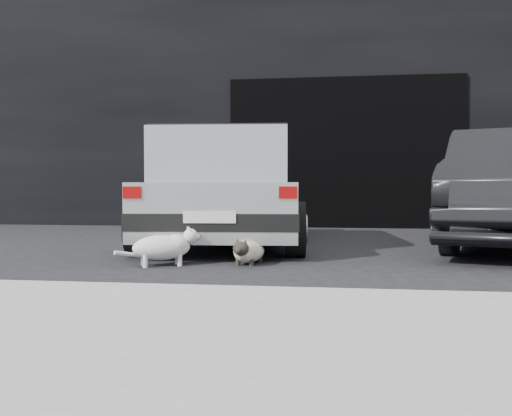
# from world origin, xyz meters

# --- Properties ---
(ground) EXTENTS (80.00, 80.00, 0.00)m
(ground) POSITION_xyz_m (0.00, 0.00, 0.00)
(ground) COLOR black
(ground) RESTS_ON ground
(building_facade) EXTENTS (34.00, 4.00, 5.00)m
(building_facade) POSITION_xyz_m (1.00, 6.00, 2.50)
(building_facade) COLOR black
(building_facade) RESTS_ON ground
(garage_opening) EXTENTS (4.00, 0.10, 2.60)m
(garage_opening) POSITION_xyz_m (1.00, 3.99, 1.30)
(garage_opening) COLOR black
(garage_opening) RESTS_ON ground
(curb) EXTENTS (18.00, 0.25, 0.12)m
(curb) POSITION_xyz_m (1.00, -2.60, 0.06)
(curb) COLOR #969691
(curb) RESTS_ON ground
(sidewalk) EXTENTS (18.00, 2.20, 0.11)m
(sidewalk) POSITION_xyz_m (1.00, -3.80, 0.06)
(sidewalk) COLOR #969691
(sidewalk) RESTS_ON ground
(silver_hatchback) EXTENTS (2.02, 3.72, 1.32)m
(silver_hatchback) POSITION_xyz_m (-0.47, 0.94, 0.72)
(silver_hatchback) COLOR silver
(silver_hatchback) RESTS_ON ground
(cat_siamese) EXTENTS (0.31, 0.73, 0.25)m
(cat_siamese) POSITION_xyz_m (0.02, -0.75, 0.11)
(cat_siamese) COLOR beige
(cat_siamese) RESTS_ON ground
(cat_white) EXTENTS (0.67, 0.46, 0.35)m
(cat_white) POSITION_xyz_m (-0.68, -0.94, 0.17)
(cat_white) COLOR silver
(cat_white) RESTS_ON ground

